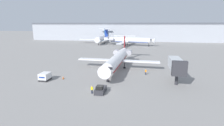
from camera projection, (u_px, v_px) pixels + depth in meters
The scene contains 11 objects.
ground_plane at pixel (100, 93), 36.25m from camera, with size 600.00×600.00×0.00m, color gray.
terminal_building at pixel (133, 32), 149.91m from camera, with size 180.00×16.80×15.21m.
airplane_main at pixel (118, 58), 55.67m from camera, with size 26.28×33.15×9.65m.
pushback_tug at pixel (101, 90), 36.52m from camera, with size 1.92×3.83×1.76m.
luggage_cart at pixel (45, 77), 44.40m from camera, with size 2.17×2.97×1.95m.
worker_near_tug at pixel (92, 89), 35.97m from camera, with size 0.40×0.24×1.68m.
worker_by_wing at pixel (146, 72), 49.39m from camera, with size 0.40×0.24×1.62m.
traffic_cone_left at pixel (63, 78), 45.56m from camera, with size 0.53×0.53×0.83m.
airplane_parked_far_left at pixel (128, 40), 116.19m from camera, with size 34.52×38.04×10.55m.
airplane_parked_far_right at pixel (102, 38), 129.69m from camera, with size 33.57×31.18×10.68m.
jet_bridge at pixel (176, 65), 42.01m from camera, with size 3.20×9.59×6.19m.
Camera 1 is at (8.36, -33.06, 14.05)m, focal length 28.00 mm.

